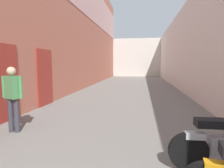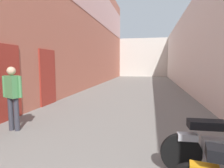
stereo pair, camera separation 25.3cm
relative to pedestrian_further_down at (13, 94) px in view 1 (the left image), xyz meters
The scene contains 5 objects.
ground_plane 6.39m from the pedestrian_further_down, 69.00° to the left, with size 41.61×41.61×0.00m, color slate.
building_left 8.65m from the pedestrian_further_down, 97.12° to the left, with size 0.45×25.61×8.74m.
building_right 9.77m from the pedestrian_further_down, 55.05° to the left, with size 0.45×25.61×5.01m.
building_far_end 21.88m from the pedestrian_further_down, 84.04° to the left, with size 9.11×2.00×4.92m, color beige.
pedestrian_further_down is the anchor object (origin of this frame).
Camera 1 is at (0.76, 0.97, 1.64)m, focal length 29.95 mm.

